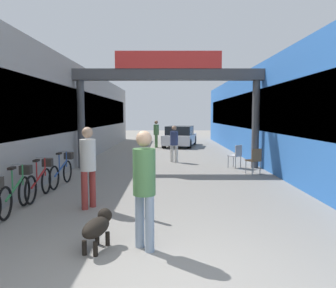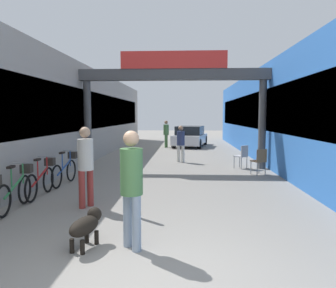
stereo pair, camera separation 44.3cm
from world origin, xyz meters
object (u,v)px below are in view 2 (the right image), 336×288
(bollard_post_metal, at_px, (133,190))
(pedestrian_carrying_crate, at_px, (181,142))
(cafe_chair_wood_nearer, at_px, (260,159))
(parked_car_white, at_px, (190,136))
(pedestrian_with_dog, at_px, (132,181))
(bicycle_red_third, at_px, (42,179))
(pedestrian_companion, at_px, (86,161))
(dog_on_leash, at_px, (86,225))
(pedestrian_elderly_walking, at_px, (166,132))
(bicycle_blue_farthest, at_px, (66,169))
(bicycle_green_second, at_px, (17,189))
(cafe_chair_aluminium_farther, at_px, (242,155))

(bollard_post_metal, bearing_deg, pedestrian_carrying_crate, 83.62)
(cafe_chair_wood_nearer, bearing_deg, parked_car_white, 102.13)
(pedestrian_with_dog, bearing_deg, bicycle_red_third, 131.71)
(pedestrian_companion, bearing_deg, pedestrian_with_dog, -57.97)
(dog_on_leash, bearing_deg, pedestrian_companion, 107.04)
(pedestrian_elderly_walking, height_order, parked_car_white, pedestrian_elderly_walking)
(bicycle_blue_farthest, bearing_deg, cafe_chair_wood_nearer, 16.30)
(pedestrian_with_dog, bearing_deg, bicycle_green_second, 144.96)
(bicycle_green_second, bearing_deg, cafe_chair_aluminium_farther, 44.26)
(bicycle_red_third, bearing_deg, pedestrian_with_dog, -48.29)
(dog_on_leash, distance_m, bicycle_green_second, 2.90)
(parked_car_white, bearing_deg, bollard_post_metal, -95.27)
(pedestrian_carrying_crate, bearing_deg, bollard_post_metal, -96.38)
(parked_car_white, bearing_deg, pedestrian_carrying_crate, -94.10)
(bicycle_red_third, xyz_separation_m, bicycle_blue_farthest, (0.08, 1.44, 0.00))
(bicycle_red_third, relative_size, cafe_chair_aluminium_farther, 1.90)
(pedestrian_companion, distance_m, dog_on_leash, 2.38)
(pedestrian_carrying_crate, relative_size, bollard_post_metal, 1.49)
(pedestrian_with_dog, distance_m, dog_on_leash, 0.99)
(pedestrian_elderly_walking, bearing_deg, dog_on_leash, -91.18)
(pedestrian_companion, bearing_deg, pedestrian_carrying_crate, 74.18)
(parked_car_white, bearing_deg, pedestrian_with_dog, -93.94)
(pedestrian_with_dog, relative_size, parked_car_white, 0.42)
(pedestrian_companion, height_order, cafe_chair_aluminium_farther, pedestrian_companion)
(bicycle_green_second, distance_m, bicycle_blue_farthest, 2.58)
(bicycle_red_third, relative_size, cafe_chair_wood_nearer, 1.90)
(pedestrian_carrying_crate, distance_m, pedestrian_elderly_walking, 6.57)
(dog_on_leash, relative_size, bicycle_red_third, 0.47)
(pedestrian_carrying_crate, height_order, parked_car_white, pedestrian_carrying_crate)
(pedestrian_companion, distance_m, bicycle_blue_farthest, 2.78)
(pedestrian_carrying_crate, bearing_deg, pedestrian_companion, -105.82)
(dog_on_leash, height_order, parked_car_white, parked_car_white)
(dog_on_leash, relative_size, parked_car_white, 0.19)
(bicycle_red_third, bearing_deg, bicycle_green_second, -92.73)
(pedestrian_companion, relative_size, parked_car_white, 0.42)
(bicycle_red_third, distance_m, cafe_chair_wood_nearer, 6.92)
(pedestrian_elderly_walking, xyz_separation_m, parked_car_white, (1.53, 0.81, -0.33))
(pedestrian_companion, xyz_separation_m, pedestrian_carrying_crate, (2.00, 7.06, -0.13))
(bicycle_green_second, bearing_deg, parked_car_white, 74.70)
(pedestrian_carrying_crate, xyz_separation_m, bollard_post_metal, (-0.86, -7.68, -0.36))
(pedestrian_elderly_walking, relative_size, parked_car_white, 0.40)
(bollard_post_metal, bearing_deg, pedestrian_companion, 151.51)
(bicycle_green_second, distance_m, parked_car_white, 15.11)
(bicycle_red_third, bearing_deg, bollard_post_metal, -31.17)
(pedestrian_carrying_crate, relative_size, dog_on_leash, 1.99)
(pedestrian_companion, height_order, bicycle_red_third, pedestrian_companion)
(bicycle_red_third, bearing_deg, dog_on_leash, -56.21)
(bicycle_green_second, xyz_separation_m, cafe_chair_aluminium_farther, (5.83, 5.68, 0.10))
(pedestrian_with_dog, distance_m, pedestrian_elderly_walking, 15.76)
(bicycle_red_third, xyz_separation_m, parked_car_white, (3.93, 13.43, 0.21))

